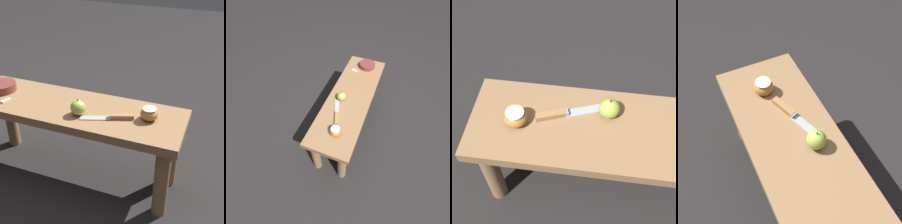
% 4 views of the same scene
% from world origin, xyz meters
% --- Properties ---
extents(ground_plane, '(8.00, 8.00, 0.00)m').
position_xyz_m(ground_plane, '(0.00, 0.00, 0.00)').
color(ground_plane, black).
extents(wooden_bench, '(1.04, 0.32, 0.40)m').
position_xyz_m(wooden_bench, '(0.00, 0.00, 0.32)').
color(wooden_bench, olive).
rests_on(wooden_bench, ground_plane).
extents(knife, '(0.23, 0.11, 0.02)m').
position_xyz_m(knife, '(-0.22, 0.03, 0.41)').
color(knife, '#9EA0A5').
rests_on(knife, wooden_bench).
extents(apple_whole, '(0.07, 0.07, 0.08)m').
position_xyz_m(apple_whole, '(-0.06, 0.06, 0.44)').
color(apple_whole, '#9EB747').
rests_on(apple_whole, wooden_bench).
extents(apple_cut, '(0.08, 0.08, 0.05)m').
position_xyz_m(apple_cut, '(-0.36, -0.02, 0.43)').
color(apple_cut, '#B27233').
rests_on(apple_cut, wooden_bench).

